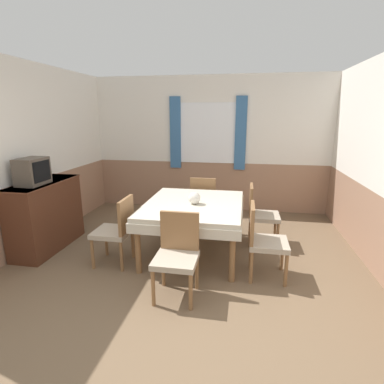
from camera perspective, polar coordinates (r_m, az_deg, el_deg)
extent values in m
plane|color=brown|center=(2.88, -7.25, -26.11)|extent=(16.00, 16.00, 0.00)
cube|color=white|center=(5.93, 3.42, 13.54)|extent=(4.96, 0.05, 1.65)
cube|color=#9E755B|center=(6.10, 3.24, 1.23)|extent=(4.96, 0.05, 0.95)
cube|color=white|center=(5.91, 2.97, 11.11)|extent=(1.14, 0.01, 1.15)
cube|color=#386699|center=(6.01, -3.19, 11.16)|extent=(0.21, 0.03, 1.38)
cube|color=#386699|center=(5.85, 9.25, 10.91)|extent=(0.21, 0.03, 1.38)
cube|color=white|center=(4.99, -27.65, 11.78)|extent=(0.05, 4.19, 1.65)
cube|color=#9E755B|center=(5.18, -25.97, -2.66)|extent=(0.05, 4.19, 0.95)
cube|color=white|center=(4.29, 32.77, 10.96)|extent=(0.05, 4.19, 1.65)
cube|color=#9E755B|center=(4.51, 30.52, -5.65)|extent=(0.05, 4.19, 0.95)
cube|color=beige|center=(4.04, 0.32, -2.49)|extent=(1.28, 1.51, 0.06)
cube|color=beige|center=(4.07, 0.32, -3.70)|extent=(1.31, 1.54, 0.12)
cylinder|color=brown|center=(3.70, -10.28, -10.37)|extent=(0.07, 0.07, 0.66)
cylinder|color=brown|center=(3.49, 7.69, -11.82)|extent=(0.07, 0.07, 0.66)
cylinder|color=brown|center=(4.89, -4.84, -3.91)|extent=(0.07, 0.07, 0.66)
cylinder|color=brown|center=(4.74, 8.45, -4.63)|extent=(0.07, 0.07, 0.66)
cylinder|color=brown|center=(3.08, -0.27, -18.49)|extent=(0.04, 0.04, 0.39)
cylinder|color=brown|center=(3.16, -7.41, -17.68)|extent=(0.04, 0.04, 0.39)
cylinder|color=brown|center=(3.40, 0.93, -15.05)|extent=(0.04, 0.04, 0.39)
cylinder|color=brown|center=(3.47, -5.48, -14.44)|extent=(0.04, 0.04, 0.39)
cube|color=tan|center=(3.16, -3.12, -12.82)|extent=(0.44, 0.44, 0.06)
cube|color=brown|center=(3.23, -2.36, -7.39)|extent=(0.42, 0.04, 0.43)
cylinder|color=brown|center=(5.41, 0.63, -3.52)|extent=(0.04, 0.04, 0.39)
cylinder|color=brown|center=(5.37, 4.64, -3.73)|extent=(0.04, 0.04, 0.39)
cylinder|color=brown|center=(5.06, -0.09, -4.83)|extent=(0.04, 0.04, 0.39)
cylinder|color=brown|center=(5.01, 4.21, -5.07)|extent=(0.04, 0.04, 0.39)
cube|color=tan|center=(5.14, 2.37, -1.87)|extent=(0.44, 0.44, 0.06)
cube|color=brown|center=(4.89, 2.08, 0.22)|extent=(0.42, 0.04, 0.43)
cylinder|color=brown|center=(3.99, -18.42, -11.12)|extent=(0.04, 0.04, 0.39)
cylinder|color=brown|center=(4.29, -16.02, -9.06)|extent=(0.04, 0.04, 0.39)
cylinder|color=brown|center=(3.83, -13.30, -11.84)|extent=(0.04, 0.04, 0.39)
cylinder|color=brown|center=(4.15, -11.22, -9.61)|extent=(0.04, 0.04, 0.39)
cube|color=tan|center=(3.97, -14.95, -7.39)|extent=(0.44, 0.44, 0.06)
cube|color=brown|center=(3.81, -12.45, -4.29)|extent=(0.04, 0.42, 0.43)
cylinder|color=brown|center=(3.92, 16.79, -11.44)|extent=(0.04, 0.04, 0.39)
cylinder|color=brown|center=(3.59, 17.46, -14.07)|extent=(0.04, 0.04, 0.39)
cylinder|color=brown|center=(3.89, 11.13, -11.28)|extent=(0.04, 0.04, 0.39)
cylinder|color=brown|center=(3.55, 11.20, -13.92)|extent=(0.04, 0.04, 0.39)
cube|color=tan|center=(3.64, 14.37, -9.44)|extent=(0.44, 0.44, 0.06)
cube|color=brown|center=(3.54, 11.37, -5.72)|extent=(0.04, 0.42, 0.43)
cylinder|color=brown|center=(4.81, 15.55, -6.42)|extent=(0.04, 0.04, 0.39)
cylinder|color=brown|center=(4.46, 15.97, -8.14)|extent=(0.04, 0.04, 0.39)
cylinder|color=brown|center=(4.79, 10.99, -6.25)|extent=(0.04, 0.04, 0.39)
cylinder|color=brown|center=(4.43, 11.04, -7.97)|extent=(0.04, 0.04, 0.39)
cube|color=tan|center=(4.54, 13.56, -4.50)|extent=(0.44, 0.44, 0.06)
cube|color=brown|center=(4.46, 11.18, -1.45)|extent=(0.04, 0.42, 0.43)
cube|color=#4C2819|center=(4.73, -26.00, -4.04)|extent=(0.44, 1.15, 0.97)
cube|color=brown|center=(4.62, -26.65, 1.61)|extent=(0.46, 1.17, 0.02)
cube|color=#51473D|center=(4.46, -28.15, 3.48)|extent=(0.28, 0.40, 0.35)
cube|color=black|center=(4.38, -26.67, 3.55)|extent=(0.01, 0.33, 0.27)
sphere|color=silver|center=(3.96, 0.44, -1.15)|extent=(0.16, 0.16, 0.16)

